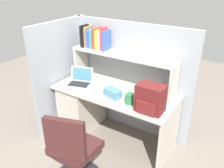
{
  "coord_description": "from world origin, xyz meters",
  "views": [
    {
      "loc": [
        1.45,
        -2.29,
        2.12
      ],
      "look_at": [
        0.0,
        -0.05,
        0.85
      ],
      "focal_mm": 38.02,
      "sensor_mm": 36.0,
      "label": 1
    }
  ],
  "objects_px": {
    "computer_mouse": "(95,91)",
    "office_chair": "(74,155)",
    "laptop": "(80,81)",
    "tissue_box": "(113,93)",
    "snack_canister": "(129,99)",
    "paper_cup": "(96,84)",
    "backpack": "(150,99)"
  },
  "relations": [
    {
      "from": "computer_mouse",
      "to": "office_chair",
      "type": "bearing_deg",
      "value": -93.45
    },
    {
      "from": "laptop",
      "to": "office_chair",
      "type": "relative_size",
      "value": 0.4
    },
    {
      "from": "computer_mouse",
      "to": "office_chair",
      "type": "distance_m",
      "value": 0.87
    },
    {
      "from": "tissue_box",
      "to": "laptop",
      "type": "bearing_deg",
      "value": -170.53
    },
    {
      "from": "snack_canister",
      "to": "computer_mouse",
      "type": "bearing_deg",
      "value": 178.1
    },
    {
      "from": "tissue_box",
      "to": "office_chair",
      "type": "distance_m",
      "value": 0.87
    },
    {
      "from": "laptop",
      "to": "computer_mouse",
      "type": "distance_m",
      "value": 0.33
    },
    {
      "from": "paper_cup",
      "to": "laptop",
      "type": "bearing_deg",
      "value": -170.92
    },
    {
      "from": "computer_mouse",
      "to": "tissue_box",
      "type": "height_order",
      "value": "tissue_box"
    },
    {
      "from": "computer_mouse",
      "to": "paper_cup",
      "type": "xyz_separation_m",
      "value": [
        -0.08,
        0.12,
        0.03
      ]
    },
    {
      "from": "tissue_box",
      "to": "snack_canister",
      "type": "bearing_deg",
      "value": 6.64
    },
    {
      "from": "laptop",
      "to": "backpack",
      "type": "distance_m",
      "value": 1.1
    },
    {
      "from": "office_chair",
      "to": "backpack",
      "type": "bearing_deg",
      "value": -142.23
    },
    {
      "from": "tissue_box",
      "to": "office_chair",
      "type": "relative_size",
      "value": 0.24
    },
    {
      "from": "laptop",
      "to": "snack_canister",
      "type": "height_order",
      "value": "laptop"
    },
    {
      "from": "paper_cup",
      "to": "snack_canister",
      "type": "relative_size",
      "value": 0.78
    },
    {
      "from": "backpack",
      "to": "tissue_box",
      "type": "bearing_deg",
      "value": 173.73
    },
    {
      "from": "office_chair",
      "to": "computer_mouse",
      "type": "bearing_deg",
      "value": -87.64
    },
    {
      "from": "tissue_box",
      "to": "snack_canister",
      "type": "xyz_separation_m",
      "value": [
        0.26,
        -0.04,
        0.01
      ]
    },
    {
      "from": "snack_canister",
      "to": "backpack",
      "type": "bearing_deg",
      "value": -3.56
    },
    {
      "from": "backpack",
      "to": "computer_mouse",
      "type": "xyz_separation_m",
      "value": [
        -0.77,
        0.03,
        -0.14
      ]
    },
    {
      "from": "laptop",
      "to": "computer_mouse",
      "type": "xyz_separation_m",
      "value": [
        0.31,
        -0.09,
        -0.03
      ]
    },
    {
      "from": "laptop",
      "to": "computer_mouse",
      "type": "relative_size",
      "value": 3.57
    },
    {
      "from": "snack_canister",
      "to": "office_chair",
      "type": "bearing_deg",
      "value": -107.87
    },
    {
      "from": "paper_cup",
      "to": "snack_canister",
      "type": "bearing_deg",
      "value": -13.36
    },
    {
      "from": "paper_cup",
      "to": "computer_mouse",
      "type": "bearing_deg",
      "value": -56.64
    },
    {
      "from": "tissue_box",
      "to": "computer_mouse",
      "type": "bearing_deg",
      "value": -158.9
    },
    {
      "from": "paper_cup",
      "to": "office_chair",
      "type": "distance_m",
      "value": 1.02
    },
    {
      "from": "office_chair",
      "to": "tissue_box",
      "type": "bearing_deg",
      "value": -106.04
    },
    {
      "from": "laptop",
      "to": "paper_cup",
      "type": "distance_m",
      "value": 0.24
    },
    {
      "from": "laptop",
      "to": "backpack",
      "type": "bearing_deg",
      "value": -6.25
    },
    {
      "from": "computer_mouse",
      "to": "tissue_box",
      "type": "relative_size",
      "value": 0.47
    }
  ]
}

